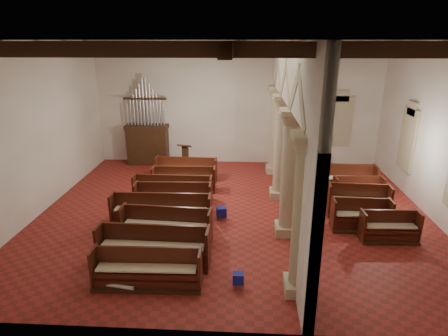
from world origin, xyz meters
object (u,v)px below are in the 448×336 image
Objects in this scene: pipe_organ at (147,137)px; processional_banner at (306,151)px; nave_pew_0 at (148,274)px; lectern at (185,160)px; aisle_pew_0 at (389,231)px.

pipe_organ is 2.00× the size of processional_banner.
pipe_organ reaches higher than nave_pew_0.
processional_banner reaches higher than lectern.
aisle_pew_0 is (7.36, -6.12, -0.25)m from lectern.
lectern is 0.51× the size of nave_pew_0.
lectern is 8.83m from nave_pew_0.
processional_banner is at bearing 99.81° from aisle_pew_0.
pipe_organ is at bearing 165.20° from processional_banner.
nave_pew_0 is at bearing -76.18° from pipe_organ.
processional_banner is at bearing 60.14° from nave_pew_0.
processional_banner reaches higher than aisle_pew_0.
processional_banner is (5.84, 1.17, 0.19)m from lectern.
lectern is 9.58m from aisle_pew_0.
lectern is (2.08, -1.18, -0.78)m from pipe_organ.
nave_pew_0 is at bearing -76.78° from lectern.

